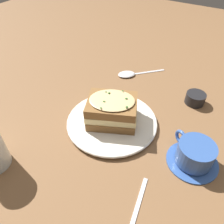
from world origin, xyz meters
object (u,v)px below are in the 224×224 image
dinner_plate (112,122)px  teacup_with_saucer (194,154)px  sandwich (112,110)px  condiment_pot (195,98)px  spoon (129,74)px

dinner_plate → teacup_with_saucer: 0.23m
sandwich → condiment_pot: bearing=51.0°
teacup_with_saucer → spoon: (-0.31, 0.26, -0.02)m
dinner_plate → sandwich: size_ratio=1.57×
teacup_with_saucer → condiment_pot: 0.23m
dinner_plate → spoon: 0.26m
condiment_pot → teacup_with_saucer: bearing=-75.5°
dinner_plate → spoon: (-0.08, 0.25, -0.00)m
sandwich → spoon: 0.26m
sandwich → condiment_pot: size_ratio=2.72×
sandwich → teacup_with_saucer: bearing=-2.5°
sandwich → teacup_with_saucer: 0.23m
sandwich → spoon: (-0.08, 0.25, -0.05)m
sandwich → teacup_with_saucer: size_ratio=1.31×
teacup_with_saucer → condiment_pot: size_ratio=2.08×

